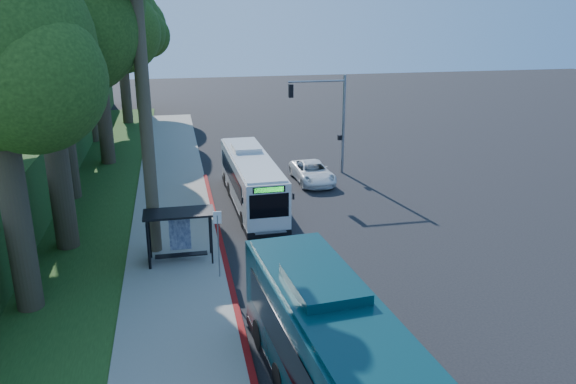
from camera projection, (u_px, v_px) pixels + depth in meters
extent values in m
plane|color=black|center=(311.00, 228.00, 30.48)|extent=(140.00, 140.00, 0.00)
cube|color=gray|center=(174.00, 238.00, 29.05)|extent=(4.50, 70.00, 0.12)
cube|color=maroon|center=(227.00, 267.00, 25.77)|extent=(0.25, 30.00, 0.13)
cube|color=#234719|center=(73.00, 213.00, 32.60)|extent=(8.00, 70.00, 0.06)
cube|color=black|center=(179.00, 213.00, 25.55)|extent=(3.20, 1.50, 0.10)
cube|color=black|center=(148.00, 242.00, 25.68)|extent=(0.06, 1.30, 2.20)
cube|color=navy|center=(180.00, 233.00, 26.59)|extent=(1.00, 0.12, 1.70)
cube|color=black|center=(181.00, 255.00, 26.10)|extent=(2.40, 0.40, 0.06)
cube|color=black|center=(150.00, 237.00, 26.25)|extent=(0.08, 0.08, 2.40)
cube|color=black|center=(210.00, 232.00, 26.79)|extent=(0.08, 0.08, 2.40)
cube|color=black|center=(149.00, 247.00, 25.13)|extent=(0.08, 0.08, 2.40)
cube|color=black|center=(212.00, 242.00, 25.67)|extent=(0.08, 0.08, 2.40)
cylinder|color=gray|center=(219.00, 248.00, 24.32)|extent=(0.06, 0.06, 3.00)
cube|color=white|center=(217.00, 218.00, 23.88)|extent=(0.35, 0.04, 0.55)
cylinder|color=gray|center=(343.00, 125.00, 39.60)|extent=(0.20, 0.20, 7.00)
cylinder|color=gray|center=(317.00, 81.00, 38.24)|extent=(4.00, 0.14, 0.14)
cube|color=black|center=(291.00, 91.00, 38.08)|extent=(0.30, 0.30, 0.90)
cube|color=black|center=(340.00, 138.00, 39.84)|extent=(0.25, 0.25, 0.35)
cylinder|color=#4C3F2D|center=(146.00, 121.00, 25.46)|extent=(0.60, 0.60, 13.00)
cylinder|color=#382B1E|center=(55.00, 145.00, 26.41)|extent=(1.10, 1.10, 10.50)
sphere|color=#1C390F|center=(36.00, 0.00, 24.39)|extent=(8.00, 8.00, 8.00)
sphere|color=#1C390F|center=(74.00, 30.00, 23.96)|extent=(5.60, 5.60, 5.60)
sphere|color=#1C390F|center=(13.00, 21.00, 25.70)|extent=(5.20, 5.20, 5.20)
cylinder|color=#382B1E|center=(60.00, 103.00, 33.44)|extent=(1.18, 1.18, 11.90)
cylinder|color=#382B1E|center=(102.00, 100.00, 41.49)|extent=(1.06, 1.06, 9.80)
sphere|color=#1C390F|center=(93.00, 14.00, 39.60)|extent=(8.40, 8.40, 8.40)
sphere|color=#1C390F|center=(118.00, 31.00, 39.11)|extent=(5.88, 5.88, 5.88)
sphere|color=#1C390F|center=(76.00, 26.00, 40.95)|extent=(5.46, 5.46, 5.46)
cylinder|color=#382B1E|center=(87.00, 78.00, 48.32)|extent=(1.14, 1.14, 11.20)
sphere|color=#1C390F|center=(102.00, 10.00, 45.60)|extent=(6.72, 6.72, 6.72)
sphere|color=#1C390F|center=(61.00, 6.00, 47.70)|extent=(6.24, 6.24, 6.24)
cylinder|color=#382B1E|center=(124.00, 79.00, 56.57)|extent=(1.02, 1.02, 9.10)
sphere|color=#1C390F|center=(119.00, 21.00, 54.82)|extent=(8.00, 8.00, 8.00)
sphere|color=#1C390F|center=(136.00, 32.00, 54.34)|extent=(5.60, 5.60, 5.60)
sphere|color=#1C390F|center=(106.00, 29.00, 56.09)|extent=(5.20, 5.20, 5.20)
cylinder|color=#382B1E|center=(138.00, 73.00, 64.31)|extent=(0.98, 0.98, 8.40)
sphere|color=#1C390F|center=(135.00, 26.00, 62.69)|extent=(7.00, 7.00, 7.00)
sphere|color=#1C390F|center=(148.00, 35.00, 62.29)|extent=(4.90, 4.90, 4.90)
sphere|color=#1C390F|center=(125.00, 33.00, 63.82)|extent=(4.55, 4.55, 4.55)
cylinder|color=#382B1E|center=(14.00, 200.00, 20.96)|extent=(1.02, 1.02, 9.10)
sphere|color=#1C390F|center=(31.00, 80.00, 18.80)|extent=(5.04, 5.04, 5.04)
cube|color=silver|center=(251.00, 179.00, 33.57)|extent=(2.58, 10.98, 2.60)
cube|color=black|center=(252.00, 200.00, 33.99)|extent=(2.60, 11.04, 0.32)
cube|color=black|center=(250.00, 173.00, 33.91)|extent=(2.57, 8.58, 1.00)
cube|color=black|center=(269.00, 206.00, 28.49)|extent=(2.05, 0.16, 1.28)
cube|color=black|center=(238.00, 153.00, 38.49)|extent=(1.86, 0.15, 0.91)
cube|color=#19E533|center=(269.00, 190.00, 28.21)|extent=(1.51, 0.13, 0.26)
cube|color=silver|center=(251.00, 157.00, 33.15)|extent=(2.38, 10.43, 0.11)
cube|color=silver|center=(246.00, 148.00, 34.78)|extent=(1.68, 2.31, 0.32)
cylinder|color=black|center=(243.00, 219.00, 30.47)|extent=(0.29, 0.92, 0.91)
cylinder|color=black|center=(281.00, 216.00, 30.93)|extent=(0.29, 0.92, 0.91)
cylinder|color=black|center=(226.00, 179.00, 37.55)|extent=(0.29, 0.92, 0.91)
cylinder|color=black|center=(257.00, 177.00, 38.00)|extent=(0.29, 0.92, 0.91)
cube|color=#092F35|center=(351.00, 381.00, 14.99)|extent=(3.92, 13.23, 3.10)
cube|color=black|center=(343.00, 359.00, 15.39)|extent=(3.73, 10.38, 1.20)
cube|color=black|center=(283.00, 267.00, 20.75)|extent=(2.22, 0.33, 1.09)
cube|color=#092F35|center=(353.00, 328.00, 14.49)|extent=(3.64, 12.56, 0.13)
cube|color=#092F35|center=(324.00, 284.00, 16.40)|extent=(2.17, 2.88, 0.38)
cylinder|color=black|center=(261.00, 335.00, 19.58)|extent=(0.42, 1.11, 1.09)
cylinder|color=black|center=(328.00, 324.00, 20.27)|extent=(0.42, 1.11, 1.09)
imported|color=white|center=(312.00, 172.00, 38.28)|extent=(2.46, 5.06, 1.39)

